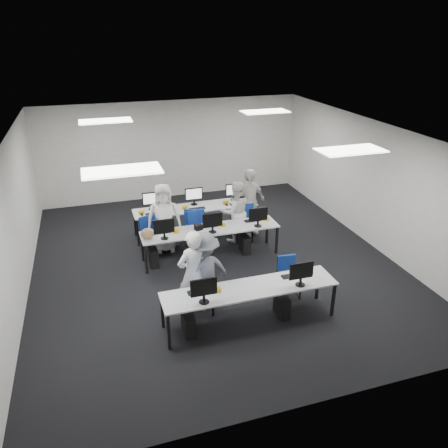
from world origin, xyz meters
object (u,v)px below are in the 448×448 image
object	(u,v)px
chair_4	(243,229)
chair_7	(242,225)
student_2	(164,218)
chair_5	(160,239)
desk_front	(250,290)
photographer	(204,271)
desk_mid	(210,231)
student_0	(193,273)
student_1	(236,212)
chair_2	(152,242)
chair_6	(195,231)
student_3	(249,203)
chair_1	(288,283)
chair_3	(200,238)
chair_0	(203,297)

from	to	relation	value
chair_4	chair_7	world-z (taller)	chair_7
student_2	chair_5	bearing A→B (deg)	155.35
desk_front	photographer	distance (m)	0.97
desk_mid	student_0	distance (m)	2.21
chair_7	student_1	bearing A→B (deg)	-143.53
student_0	chair_2	bearing A→B (deg)	-98.41
desk_mid	student_0	world-z (taller)	student_0
chair_6	student_3	world-z (taller)	student_3
chair_1	student_3	xyz separation A→B (m)	(0.20, 2.88, 0.63)
chair_1	chair_7	size ratio (longest dim) A/B	0.87
chair_2	student_0	bearing A→B (deg)	-99.88
desk_mid	chair_3	size ratio (longest dim) A/B	3.32
chair_2	student_3	bearing A→B (deg)	-12.57
chair_6	student_3	bearing A→B (deg)	17.16
desk_mid	student_0	bearing A→B (deg)	-114.05
desk_front	chair_7	xyz separation A→B (m)	(1.09, 3.48, -0.39)
desk_mid	student_3	world-z (taller)	student_3
chair_0	student_0	bearing A→B (deg)	-152.55
chair_4	desk_front	bearing A→B (deg)	-102.49
chair_2	chair_6	xyz separation A→B (m)	(1.10, 0.23, 0.03)
chair_3	student_0	bearing A→B (deg)	-120.88
chair_2	chair_5	xyz separation A→B (m)	(0.21, 0.11, -0.00)
photographer	student_1	bearing A→B (deg)	-135.94
chair_1	student_1	xyz separation A→B (m)	(-0.23, 2.65, 0.53)
chair_3	student_3	distance (m)	1.58
chair_6	desk_mid	bearing A→B (deg)	-62.29
chair_3	chair_4	bearing A→B (deg)	-3.10
student_1	photographer	world-z (taller)	photographer
chair_6	photographer	world-z (taller)	photographer
student_1	student_2	bearing A→B (deg)	0.89
student_3	chair_6	bearing A→B (deg)	158.95
desk_front	student_2	world-z (taller)	student_2
chair_1	student_3	bearing A→B (deg)	90.84
chair_0	chair_6	bearing A→B (deg)	93.17
chair_1	student_0	bearing A→B (deg)	-174.42
desk_front	chair_2	distance (m)	3.51
desk_mid	chair_5	xyz separation A→B (m)	(-1.07, 0.76, -0.40)
chair_7	student_0	distance (m)	3.56
chair_2	chair_3	distance (m)	1.15
chair_0	chair_4	bearing A→B (deg)	70.48
chair_5	student_0	distance (m)	2.84
chair_1	chair_2	size ratio (longest dim) A/B	0.91
chair_3	student_1	world-z (taller)	student_1
chair_2	chair_4	world-z (taller)	chair_2
chair_2	chair_6	world-z (taller)	chair_6
photographer	desk_mid	bearing A→B (deg)	-124.75
chair_6	chair_4	bearing A→B (deg)	7.17
chair_1	student_3	size ratio (longest dim) A/B	0.46
chair_1	student_0	xyz separation A→B (m)	(-1.96, -0.03, 0.60)
desk_front	desk_mid	bearing A→B (deg)	90.00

